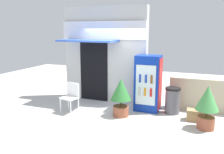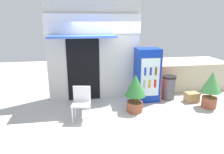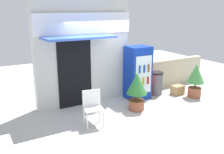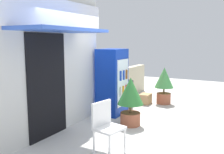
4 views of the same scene
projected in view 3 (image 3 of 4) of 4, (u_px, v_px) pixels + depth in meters
ground at (126, 114)px, 6.93m from camera, size 16.00×16.00×0.00m
storefront_building at (83, 50)px, 7.37m from camera, size 2.95×1.17×3.23m
drink_cooler at (138, 73)px, 7.97m from camera, size 0.76×0.66×1.71m
plastic_chair at (93, 105)px, 6.19m from camera, size 0.52×0.48×0.89m
potted_plant_near_shop at (137, 88)px, 7.08m from camera, size 0.59×0.59×1.10m
potted_plant_curbside at (196, 78)px, 8.11m from camera, size 0.57×0.57×1.12m
trash_bin at (156, 83)px, 8.44m from camera, size 0.45×0.45×0.79m
stone_boundary_wall at (172, 72)px, 9.47m from camera, size 2.79×0.23×1.00m
cardboard_box at (177, 90)px, 8.52m from camera, size 0.42×0.31×0.31m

